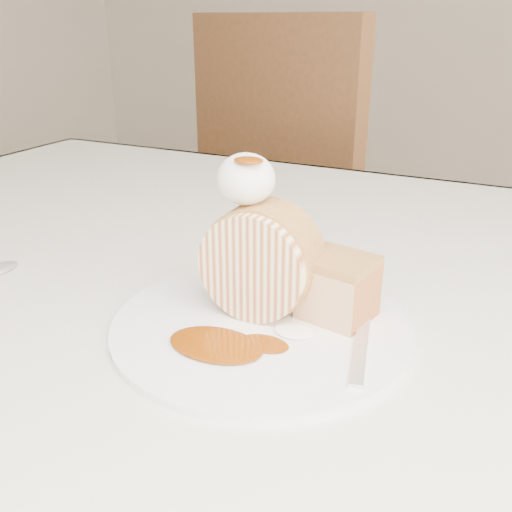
% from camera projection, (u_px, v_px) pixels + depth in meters
% --- Properties ---
extents(table, '(1.40, 0.90, 0.75)m').
position_uv_depth(table, '(270.00, 335.00, 0.66)').
color(table, beige).
rests_on(table, ground).
extents(chair_far, '(0.60, 0.60, 1.01)m').
position_uv_depth(chair_far, '(304.00, 198.00, 1.44)').
color(chair_far, brown).
rests_on(chair_far, ground).
extents(plate, '(0.31, 0.31, 0.01)m').
position_uv_depth(plate, '(261.00, 324.00, 0.50)').
color(plate, white).
rests_on(plate, table).
extents(roulade_slice, '(0.10, 0.05, 0.10)m').
position_uv_depth(roulade_slice, '(261.00, 261.00, 0.50)').
color(roulade_slice, '#FDE5B0').
rests_on(roulade_slice, plate).
extents(cake_chunk, '(0.07, 0.06, 0.05)m').
position_uv_depth(cake_chunk, '(338.00, 291.00, 0.50)').
color(cake_chunk, '#B87A45').
rests_on(cake_chunk, plate).
extents(whipped_cream, '(0.05, 0.05, 0.04)m').
position_uv_depth(whipped_cream, '(246.00, 179.00, 0.48)').
color(whipped_cream, white).
rests_on(whipped_cream, roulade_slice).
extents(caramel_drizzle, '(0.03, 0.02, 0.01)m').
position_uv_depth(caramel_drizzle, '(248.00, 154.00, 0.46)').
color(caramel_drizzle, '#6E2E04').
rests_on(caramel_drizzle, whipped_cream).
extents(caramel_pool, '(0.09, 0.07, 0.00)m').
position_uv_depth(caramel_pool, '(216.00, 344.00, 0.46)').
color(caramel_pool, '#6E2E04').
rests_on(caramel_pool, plate).
extents(fork, '(0.05, 0.16, 0.00)m').
position_uv_depth(fork, '(361.00, 346.00, 0.46)').
color(fork, silver).
rests_on(fork, plate).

